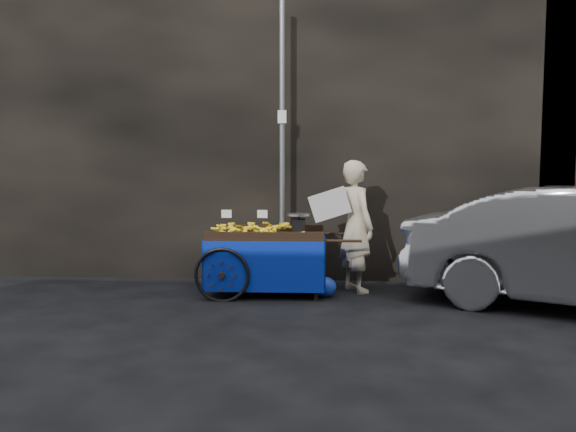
{
  "coord_description": "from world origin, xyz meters",
  "views": [
    {
      "loc": [
        0.87,
        -6.71,
        1.71
      ],
      "look_at": [
        0.43,
        0.5,
        1.07
      ],
      "focal_mm": 35.0,
      "sensor_mm": 36.0,
      "label": 1
    }
  ],
  "objects": [
    {
      "name": "banana_cart",
      "position": [
        0.08,
        0.74,
        0.71
      ],
      "size": [
        2.13,
        1.09,
        1.16
      ],
      "rotation": [
        0.0,
        0.0,
        0.01
      ],
      "color": "black",
      "rests_on": "ground"
    },
    {
      "name": "ground",
      "position": [
        0.0,
        0.0,
        0.0
      ],
      "size": [
        80.0,
        80.0,
        0.0
      ],
      "primitive_type": "plane",
      "color": "black",
      "rests_on": "ground"
    },
    {
      "name": "street_pole",
      "position": [
        0.3,
        1.3,
        2.01
      ],
      "size": [
        0.12,
        0.1,
        4.0
      ],
      "color": "slate",
      "rests_on": "ground"
    },
    {
      "name": "vendor",
      "position": [
        1.33,
        0.91,
        0.9
      ],
      "size": [
        1.0,
        0.78,
        1.79
      ],
      "rotation": [
        0.0,
        0.0,
        2.11
      ],
      "color": "tan",
      "rests_on": "ground"
    },
    {
      "name": "building_wall",
      "position": [
        0.39,
        2.6,
        2.5
      ],
      "size": [
        13.5,
        2.0,
        5.0
      ],
      "color": "black",
      "rests_on": "ground"
    },
    {
      "name": "plastic_bag",
      "position": [
        0.91,
        0.53,
        0.13
      ],
      "size": [
        0.3,
        0.24,
        0.27
      ],
      "primitive_type": "ellipsoid",
      "color": "#1836B4",
      "rests_on": "ground"
    }
  ]
}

